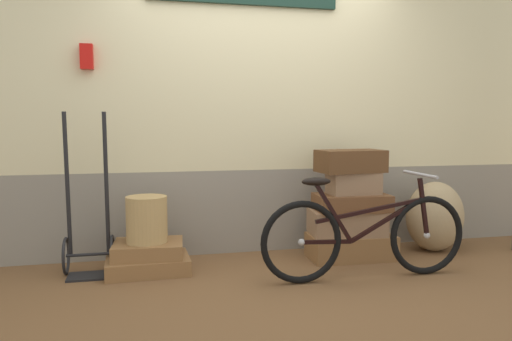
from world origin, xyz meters
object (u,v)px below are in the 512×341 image
object	(u,v)px
suitcase_3	(346,222)
bicycle	(365,235)
suitcase_4	(352,202)
burlap_sack	(435,216)
suitcase_0	(148,264)
suitcase_2	(351,246)
suitcase_1	(148,249)
suitcase_6	(350,161)
suitcase_5	(354,183)
wicker_basket	(147,219)
luggage_trolley	(89,236)

from	to	relation	value
suitcase_3	bicycle	bearing A→B (deg)	-93.13
suitcase_4	burlap_sack	bearing A→B (deg)	8.04
suitcase_0	burlap_sack	xyz separation A→B (m)	(2.56, 0.07, 0.26)
suitcase_2	burlap_sack	world-z (taller)	burlap_sack
suitcase_0	suitcase_1	bearing A→B (deg)	65.98
suitcase_4	suitcase_6	size ratio (longest dim) A/B	1.13
suitcase_4	suitcase_5	distance (m)	0.17
suitcase_5	suitcase_0	bearing A→B (deg)	-179.46
suitcase_2	wicker_basket	xyz separation A→B (m)	(-1.72, 0.01, 0.31)
suitcase_0	suitcase_6	bearing A→B (deg)	-0.69
suitcase_4	luggage_trolley	distance (m)	2.17
burlap_sack	bicycle	size ratio (longest dim) A/B	0.39
suitcase_0	suitcase_6	xyz separation A→B (m)	(1.71, 0.02, 0.78)
bicycle	suitcase_6	bearing A→B (deg)	77.97
suitcase_4	suitcase_2	bearing A→B (deg)	61.03
suitcase_1	suitcase_5	size ratio (longest dim) A/B	1.26
suitcase_0	suitcase_1	world-z (taller)	suitcase_1
suitcase_2	suitcase_3	distance (m)	0.22
suitcase_3	suitcase_5	world-z (taller)	suitcase_5
suitcase_1	suitcase_2	size ratio (longest dim) A/B	0.74
suitcase_6	suitcase_2	bearing A→B (deg)	-66.36
suitcase_3	burlap_sack	world-z (taller)	burlap_sack
suitcase_4	wicker_basket	xyz separation A→B (m)	(-1.72, 0.01, -0.07)
suitcase_4	wicker_basket	size ratio (longest dim) A/B	1.72
suitcase_3	wicker_basket	size ratio (longest dim) A/B	1.73
suitcase_2	suitcase_4	xyz separation A→B (m)	(-0.00, -0.00, 0.39)
wicker_basket	suitcase_6	bearing A→B (deg)	0.24
suitcase_1	luggage_trolley	distance (m)	0.47
suitcase_6	luggage_trolley	distance (m)	2.22
suitcase_3	suitcase_5	distance (m)	0.35
suitcase_2	suitcase_0	bearing A→B (deg)	-177.97
suitcase_3	luggage_trolley	size ratio (longest dim) A/B	0.50
suitcase_0	suitcase_6	size ratio (longest dim) A/B	1.15
suitcase_3	burlap_sack	xyz separation A→B (m)	(0.88, 0.03, 0.00)
suitcase_1	burlap_sack	world-z (taller)	burlap_sack
suitcase_2	suitcase_6	bearing A→B (deg)	120.62
luggage_trolley	suitcase_4	bearing A→B (deg)	-1.79
burlap_sack	suitcase_1	bearing A→B (deg)	-178.79
burlap_sack	suitcase_4	bearing A→B (deg)	-175.54
suitcase_4	bicycle	xyz separation A→B (m)	(-0.13, -0.53, -0.16)
suitcase_0	wicker_basket	xyz separation A→B (m)	(-0.00, 0.02, 0.36)
burlap_sack	suitcase_3	bearing A→B (deg)	-178.14
suitcase_6	bicycle	world-z (taller)	suitcase_6
suitcase_0	bicycle	xyz separation A→B (m)	(1.59, -0.53, 0.27)
suitcase_0	suitcase_1	distance (m)	0.12
suitcase_6	suitcase_3	bearing A→B (deg)	135.27
suitcase_4	wicker_basket	world-z (taller)	wicker_basket
suitcase_5	burlap_sack	xyz separation A→B (m)	(0.83, 0.05, -0.34)
suitcase_3	suitcase_5	xyz separation A→B (m)	(0.05, -0.03, 0.34)
suitcase_4	wicker_basket	distance (m)	1.72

